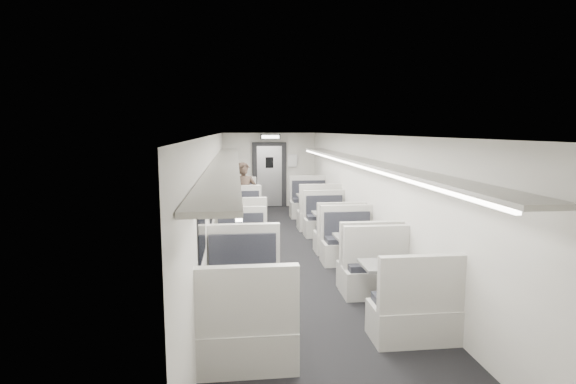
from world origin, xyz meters
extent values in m
cube|color=black|center=(0.00, 0.00, -0.06)|extent=(3.00, 12.00, 0.12)
cube|color=white|center=(0.00, 0.00, 2.46)|extent=(3.00, 12.00, 0.12)
cube|color=silver|center=(0.00, 6.06, 1.20)|extent=(3.00, 0.12, 2.40)
cube|color=silver|center=(0.00, -6.06, 1.20)|extent=(3.00, 0.12, 2.40)
cube|color=silver|center=(-1.56, 0.00, 1.20)|extent=(0.12, 12.00, 2.40)
cube|color=silver|center=(1.56, 0.00, 1.20)|extent=(0.12, 12.00, 2.40)
cube|color=#B5B4AA|center=(-1.00, 2.98, 0.22)|extent=(1.02, 0.57, 0.43)
cube|color=black|center=(-1.00, 3.01, 0.48)|extent=(0.91, 0.45, 0.10)
cube|color=#B5B4AA|center=(-1.00, 2.78, 0.77)|extent=(1.02, 0.12, 0.68)
cube|color=#B5B4AA|center=(-1.00, 4.49, 0.22)|extent=(1.02, 0.57, 0.43)
cube|color=black|center=(-1.00, 4.46, 0.48)|extent=(0.91, 0.45, 0.10)
cube|color=#B5B4AA|center=(-1.00, 4.70, 0.77)|extent=(1.02, 0.12, 0.68)
cylinder|color=silver|center=(-1.00, 3.74, 0.33)|extent=(0.10, 0.10, 0.67)
cylinder|color=silver|center=(-1.00, 3.74, 0.01)|extent=(0.35, 0.35, 0.03)
cube|color=slate|center=(-1.00, 3.74, 0.71)|extent=(0.85, 0.58, 0.04)
cube|color=#B5B4AA|center=(-1.00, 0.58, 0.23)|extent=(1.06, 0.59, 0.45)
cube|color=black|center=(-1.00, 0.61, 0.50)|extent=(0.94, 0.47, 0.10)
cube|color=#B5B4AA|center=(-1.00, 0.37, 0.80)|extent=(1.06, 0.12, 0.70)
cube|color=#B5B4AA|center=(-1.00, 2.14, 0.23)|extent=(1.06, 0.59, 0.45)
cube|color=black|center=(-1.00, 2.11, 0.50)|extent=(0.94, 0.47, 0.10)
cube|color=#B5B4AA|center=(-1.00, 2.36, 0.80)|extent=(1.06, 0.12, 0.70)
cylinder|color=silver|center=(-1.00, 1.36, 0.35)|extent=(0.10, 0.10, 0.69)
cylinder|color=silver|center=(-1.00, 1.36, 0.02)|extent=(0.36, 0.36, 0.03)
cube|color=slate|center=(-1.00, 1.36, 0.73)|extent=(0.88, 0.60, 0.04)
cube|color=#B5B4AA|center=(-1.00, -1.69, 0.20)|extent=(0.96, 0.54, 0.41)
cube|color=black|center=(-1.00, -1.66, 0.45)|extent=(0.86, 0.43, 0.09)
cube|color=#B5B4AA|center=(-1.00, -1.89, 0.73)|extent=(0.96, 0.11, 0.64)
cube|color=#B5B4AA|center=(-1.00, -0.27, 0.20)|extent=(0.96, 0.54, 0.41)
cube|color=black|center=(-1.00, -0.30, 0.45)|extent=(0.86, 0.43, 0.09)
cube|color=#B5B4AA|center=(-1.00, -0.08, 0.73)|extent=(0.96, 0.11, 0.64)
cylinder|color=silver|center=(-1.00, -0.98, 0.31)|extent=(0.09, 0.09, 0.63)
cylinder|color=silver|center=(-1.00, -0.98, 0.01)|extent=(0.33, 0.33, 0.03)
cube|color=slate|center=(-1.00, -0.98, 0.66)|extent=(0.80, 0.55, 0.04)
cube|color=#B5B4AA|center=(-1.00, -4.01, 0.23)|extent=(1.07, 0.60, 0.46)
cube|color=black|center=(-1.00, -3.98, 0.51)|extent=(0.95, 0.48, 0.10)
cube|color=#B5B4AA|center=(-1.00, -4.23, 0.81)|extent=(1.07, 0.12, 0.71)
cube|color=#B5B4AA|center=(-1.00, -2.44, 0.23)|extent=(1.07, 0.60, 0.46)
cube|color=black|center=(-1.00, -2.47, 0.51)|extent=(0.95, 0.48, 0.10)
cube|color=#B5B4AA|center=(-1.00, -2.22, 0.81)|extent=(1.07, 0.12, 0.71)
cylinder|color=silver|center=(-1.00, -3.23, 0.35)|extent=(0.10, 0.10, 0.70)
cylinder|color=silver|center=(-1.00, -3.23, 0.02)|extent=(0.36, 0.36, 0.03)
cube|color=slate|center=(-1.00, -3.23, 0.74)|extent=(0.89, 0.61, 0.04)
cube|color=#B5B4AA|center=(1.00, 2.44, 0.23)|extent=(1.08, 0.60, 0.46)
cube|color=black|center=(1.00, 2.47, 0.51)|extent=(0.96, 0.48, 0.10)
cube|color=#B5B4AA|center=(1.00, 2.22, 0.82)|extent=(1.08, 0.12, 0.72)
cube|color=#B5B4AA|center=(1.00, 4.04, 0.23)|extent=(1.08, 0.60, 0.46)
cube|color=black|center=(1.00, 4.00, 0.51)|extent=(0.96, 0.48, 0.10)
cube|color=#B5B4AA|center=(1.00, 4.26, 0.82)|extent=(1.08, 0.12, 0.72)
cylinder|color=silver|center=(1.00, 3.24, 0.35)|extent=(0.10, 0.10, 0.71)
cylinder|color=silver|center=(1.00, 3.24, 0.02)|extent=(0.37, 0.37, 0.03)
cube|color=slate|center=(1.00, 3.24, 0.75)|extent=(0.90, 0.61, 0.04)
cube|color=#B5B4AA|center=(1.00, 0.27, 0.21)|extent=(0.98, 0.55, 0.42)
cube|color=black|center=(1.00, 0.30, 0.46)|extent=(0.87, 0.44, 0.09)
cube|color=#B5B4AA|center=(1.00, 0.07, 0.74)|extent=(0.98, 0.11, 0.65)
cube|color=#B5B4AA|center=(1.00, 1.72, 0.21)|extent=(0.98, 0.55, 0.42)
cube|color=black|center=(1.00, 1.69, 0.46)|extent=(0.87, 0.44, 0.09)
cube|color=#B5B4AA|center=(1.00, 1.92, 0.74)|extent=(0.98, 0.11, 0.65)
cylinder|color=silver|center=(1.00, 0.99, 0.32)|extent=(0.09, 0.09, 0.64)
cylinder|color=silver|center=(1.00, 0.99, 0.01)|extent=(0.33, 0.33, 0.03)
cube|color=slate|center=(1.00, 0.99, 0.68)|extent=(0.82, 0.56, 0.04)
cube|color=#B5B4AA|center=(1.00, -1.96, 0.21)|extent=(0.99, 0.55, 0.42)
cube|color=black|center=(1.00, -1.94, 0.47)|extent=(0.88, 0.44, 0.09)
cube|color=#B5B4AA|center=(1.00, -2.17, 0.75)|extent=(0.99, 0.11, 0.66)
cube|color=#B5B4AA|center=(1.00, -0.50, 0.21)|extent=(0.99, 0.55, 0.42)
cube|color=black|center=(1.00, -0.53, 0.47)|extent=(0.88, 0.44, 0.09)
cube|color=#B5B4AA|center=(1.00, -0.30, 0.75)|extent=(0.99, 0.11, 0.66)
cylinder|color=silver|center=(1.00, -1.23, 0.32)|extent=(0.09, 0.09, 0.65)
cylinder|color=silver|center=(1.00, -1.23, 0.01)|extent=(0.34, 0.34, 0.03)
cube|color=slate|center=(1.00, -1.23, 0.68)|extent=(0.82, 0.56, 0.04)
cube|color=#B5B4AA|center=(1.00, -3.63, 0.21)|extent=(1.01, 0.56, 0.43)
cube|color=black|center=(1.00, -3.61, 0.47)|extent=(0.89, 0.45, 0.09)
cube|color=#B5B4AA|center=(1.00, -3.84, 0.76)|extent=(1.01, 0.11, 0.66)
cube|color=#B5B4AA|center=(1.00, -2.15, 0.21)|extent=(1.01, 0.56, 0.43)
cube|color=black|center=(1.00, -2.18, 0.47)|extent=(0.89, 0.45, 0.09)
cube|color=#B5B4AA|center=(1.00, -1.95, 0.76)|extent=(1.01, 0.11, 0.66)
cylinder|color=silver|center=(1.00, -2.89, 0.33)|extent=(0.09, 0.09, 0.66)
cylinder|color=silver|center=(1.00, -2.89, 0.01)|extent=(0.34, 0.34, 0.03)
cube|color=slate|center=(1.00, -2.89, 0.69)|extent=(0.84, 0.57, 0.04)
imported|color=black|center=(-0.88, 2.52, 0.85)|extent=(0.69, 0.52, 1.71)
cube|color=black|center=(-1.49, 3.40, 1.35)|extent=(0.02, 1.18, 0.84)
cube|color=black|center=(-1.49, 1.20, 1.35)|extent=(0.02, 1.18, 0.84)
cube|color=black|center=(-1.49, -1.00, 1.35)|extent=(0.02, 1.18, 0.84)
cube|color=black|center=(-1.49, -3.20, 1.35)|extent=(0.02, 1.18, 0.84)
cube|color=#B5B4AA|center=(-1.26, -0.30, 1.92)|extent=(0.46, 10.40, 0.05)
cube|color=white|center=(-1.06, -0.30, 1.87)|extent=(0.05, 10.20, 0.04)
cube|color=#B5B4AA|center=(1.26, -0.30, 1.92)|extent=(0.46, 10.40, 0.05)
cube|color=white|center=(1.06, -0.30, 1.87)|extent=(0.05, 10.20, 0.04)
cube|color=black|center=(0.00, 5.94, 1.05)|extent=(1.10, 0.10, 2.10)
cube|color=silver|center=(0.00, 5.91, 1.00)|extent=(0.80, 0.05, 1.95)
cube|color=black|center=(0.00, 5.87, 1.45)|extent=(0.25, 0.02, 0.35)
cube|color=black|center=(0.00, 5.45, 2.28)|extent=(0.62, 0.10, 0.16)
cube|color=white|center=(0.00, 5.39, 2.28)|extent=(0.54, 0.02, 0.10)
cube|color=white|center=(0.75, 5.92, 1.50)|extent=(0.32, 0.02, 0.40)
camera|label=1|loc=(-1.08, -8.53, 2.50)|focal=28.00mm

